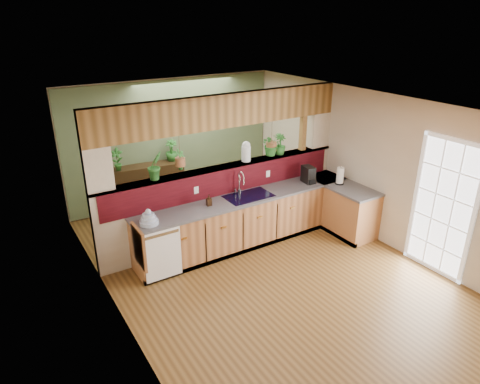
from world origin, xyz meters
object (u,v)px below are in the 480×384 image
paper_towel (340,176)px  glass_jar (246,151)px  coffee_maker (309,175)px  faucet (240,182)px  dish_stack (149,219)px  shelving_console (150,186)px  soap_dispenser (209,200)px

paper_towel → glass_jar: size_ratio=0.93×
glass_jar → coffee_maker: bearing=-21.3°
faucet → dish_stack: 1.78m
faucet → shelving_console: size_ratio=0.30×
glass_jar → shelving_console: 2.45m
faucet → soap_dispenser: bearing=-168.6°
glass_jar → shelving_console: bearing=120.7°
soap_dispenser → coffee_maker: bearing=-2.1°
paper_towel → shelving_console: size_ratio=0.24×
faucet → glass_jar: 0.56m
dish_stack → shelving_console: bearing=69.5°
paper_towel → soap_dispenser: bearing=170.1°
faucet → coffee_maker: bearing=-9.0°
paper_towel → faucet: bearing=162.3°
faucet → shelving_console: bearing=112.4°
soap_dispenser → glass_jar: bearing=20.5°
coffee_maker → glass_jar: (-1.09, 0.43, 0.53)m
paper_towel → glass_jar: bearing=152.9°
faucet → soap_dispenser: (-0.69, -0.14, -0.13)m
shelving_console → paper_towel: bearing=-37.7°
dish_stack → glass_jar: 2.15m
coffee_maker → glass_jar: size_ratio=0.86×
faucet → coffee_maker: faucet is taller
coffee_maker → dish_stack: bearing=-170.4°
soap_dispenser → coffee_maker: (2.04, -0.07, 0.05)m
faucet → glass_jar: (0.26, 0.21, 0.45)m
coffee_maker → soap_dispenser: bearing=-173.4°
soap_dispenser → shelving_console: size_ratio=0.13×
dish_stack → soap_dispenser: bearing=6.4°
faucet → glass_jar: size_ratio=1.16×
coffee_maker → shelving_console: (-2.22, 2.33, -0.54)m
soap_dispenser → glass_jar: 1.16m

